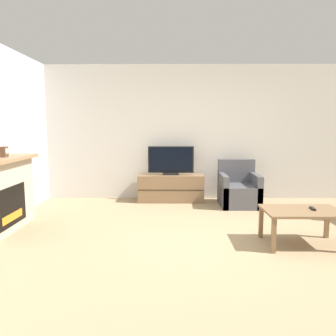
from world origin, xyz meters
TOP-DOWN VIEW (x-y plane):
  - ground_plane at (0.00, 0.00)m, footprint 24.00×24.00m
  - wall_back at (0.00, 2.64)m, footprint 12.00×0.06m
  - fireplace at (-3.09, 0.37)m, footprint 0.43×1.60m
  - mantel_clock at (-3.07, 0.53)m, footprint 0.08×0.11m
  - tv_stand at (-0.72, 2.34)m, footprint 1.28×0.47m
  - tv at (-0.72, 2.33)m, footprint 0.90×0.18m
  - armchair at (0.55, 1.99)m, footprint 0.70×0.76m
  - coffee_table at (0.92, -0.08)m, footprint 0.96×0.62m
  - remote at (1.05, -0.06)m, footprint 0.06×0.15m

SIDE VIEW (x-z plane):
  - ground_plane at x=0.00m, z-range 0.00..0.00m
  - tv_stand at x=-0.72m, z-range 0.00..0.53m
  - armchair at x=0.55m, z-range -0.14..0.70m
  - coffee_table at x=0.92m, z-range 0.17..0.62m
  - remote at x=1.05m, z-range 0.45..0.47m
  - fireplace at x=-3.09m, z-range 0.01..1.06m
  - tv at x=-0.72m, z-range 0.51..1.07m
  - mantel_clock at x=-3.07m, z-range 1.05..1.20m
  - wall_back at x=0.00m, z-range 0.00..2.70m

